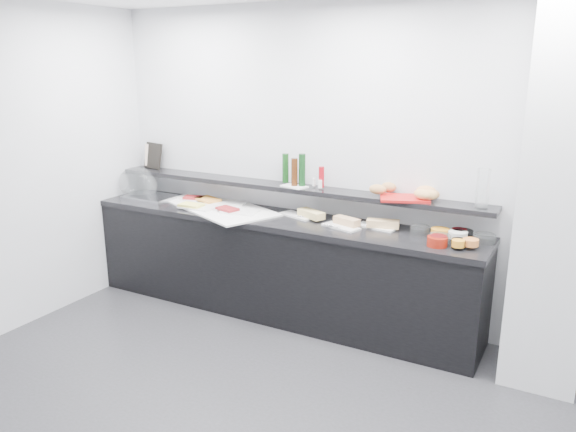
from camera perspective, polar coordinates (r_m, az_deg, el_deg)
The scene contains 54 objects.
back_wall at distance 4.76m, azimuth 7.97°, elevation 4.92°, with size 5.00×0.02×2.70m, color silver.
column at distance 4.13m, azimuth 25.98°, elevation 1.90°, with size 0.50×0.50×2.70m, color silver.
buffet_cabinet at distance 5.03m, azimuth -1.14°, elevation -5.29°, with size 3.60×0.60×0.85m, color black.
counter_top at distance 4.89m, azimuth -1.17°, elevation -0.36°, with size 3.62×0.62×0.05m, color black.
wall_shelf at distance 4.98m, azimuth -0.19°, elevation 2.95°, with size 3.60×0.25×0.04m, color black.
cloche_base at distance 5.66m, azimuth -13.77°, elevation 1.84°, with size 0.48×0.32×0.04m, color #ABADB2.
cloche_dome at distance 5.82m, azimuth -15.00°, elevation 3.18°, with size 0.44×0.29×0.34m, color silver.
linen_runner at distance 5.24m, azimuth -7.09°, elevation 0.96°, with size 1.23×0.58×0.01m, color white.
platter_meat_a at distance 5.53m, azimuth -9.83°, elevation 1.76°, with size 0.26×0.18×0.01m, color white.
food_meat_a at distance 5.49m, azimuth -9.54°, elevation 1.87°, with size 0.19×0.12×0.02m, color maroon.
platter_salmon at distance 5.28m, azimuth -5.98°, elevation 1.27°, with size 0.29×0.19×0.01m, color white.
food_salmon at distance 5.39m, azimuth -8.19°, elevation 1.69°, with size 0.25×0.16×0.02m, color orange.
platter_cheese at distance 5.20m, azimuth -9.03°, elevation 0.93°, with size 0.34×0.22×0.01m, color white.
food_cheese at distance 5.20m, azimuth -9.81°, elevation 1.11°, with size 0.21×0.14×0.02m, color #FFF263.
platter_meat_b at distance 4.99m, azimuth -4.96°, elevation 0.45°, with size 0.31×0.21×0.01m, color white.
food_meat_b at distance 5.02m, azimuth -6.17°, elevation 0.73°, with size 0.20×0.12×0.02m, color maroon.
sandwich_plate_left at distance 4.90m, azimuth 0.98°, elevation 0.05°, with size 0.33×0.14×0.01m, color silver.
sandwich_food_left at distance 4.81m, azimuth 2.37°, elevation 0.22°, with size 0.26×0.10×0.06m, color #DBC273.
tongs_left at distance 4.81m, azimuth 1.84°, elevation -0.10°, with size 0.01×0.01×0.16m, color #B9BAC0.
sandwich_plate_mid at distance 4.58m, azimuth 5.41°, elevation -1.10°, with size 0.31×0.13×0.01m, color silver.
sandwich_food_mid at distance 4.61m, azimuth 5.98°, elevation -0.52°, with size 0.23×0.09×0.06m, color tan.
tongs_mid at distance 4.56m, azimuth 4.47°, elevation -1.02°, with size 0.01×0.01×0.16m, color silver.
sandwich_plate_right at distance 4.62m, azimuth 9.00°, elevation -1.10°, with size 0.32×0.14×0.01m, color white.
sandwich_food_right at distance 4.58m, azimuth 9.62°, elevation -0.76°, with size 0.26×0.10×0.06m, color #E8B979.
tongs_right at distance 4.59m, azimuth 8.62°, elevation -1.04°, with size 0.01×0.01×0.16m, color #ABAEB2.
bowl_glass_fruit at distance 4.50m, azimuth 13.25°, elevation -1.41°, with size 0.15×0.15×0.07m, color white.
fill_glass_fruit at distance 4.45m, azimuth 15.20°, elevation -1.56°, with size 0.14×0.14×0.05m, color orange.
bowl_black_jam at distance 4.47m, azimuth 17.29°, elevation -1.81°, with size 0.16×0.16×0.07m, color black.
fill_black_jam at distance 4.48m, azimuth 17.00°, elevation -1.57°, with size 0.12×0.12×0.05m, color #5E0D12.
bowl_glass_cream at distance 4.41m, azimuth 19.30°, elevation -2.19°, with size 0.16×0.16×0.07m, color white.
fill_glass_cream at distance 4.41m, azimuth 16.88°, elevation -1.82°, with size 0.15×0.15×0.05m, color silver.
bowl_red_jam at distance 4.25m, azimuth 14.92°, elevation -2.51°, with size 0.15×0.15×0.07m, color maroon.
fill_red_jam at distance 4.27m, azimuth 15.02°, elevation -2.25°, with size 0.12×0.12×0.05m, color #570C0C.
bowl_glass_salmon at distance 4.31m, azimuth 15.13°, elevation -2.29°, with size 0.16×0.16×0.07m, color white.
fill_glass_salmon at distance 4.26m, azimuth 18.06°, elevation -2.56°, with size 0.11×0.11×0.05m, color orange.
bowl_black_fruit at distance 4.24m, azimuth 16.96°, elevation -2.71°, with size 0.10×0.10×0.07m, color black.
fill_black_fruit at distance 4.20m, azimuth 16.90°, elevation -2.68°, with size 0.09×0.09×0.05m, color orange.
framed_print at distance 5.91m, azimuth -13.54°, elevation 5.98°, with size 0.24×0.02×0.26m, color black.
print_art at distance 5.96m, azimuth -13.61°, elevation 6.04°, with size 0.16×0.00×0.22m, color tan.
condiment_tray at distance 4.89m, azimuth 0.66°, elevation 3.03°, with size 0.22×0.14×0.01m, color white.
bottle_green_a at distance 5.00m, azimuth -0.26°, elevation 4.89°, with size 0.06×0.06×0.26m, color #103C13.
bottle_brown at distance 4.87m, azimuth 0.66°, elevation 4.49°, with size 0.06×0.06×0.24m, color #3E1D0B.
bottle_green_b at distance 4.86m, azimuth 1.44°, elevation 4.71°, with size 0.06×0.06×0.28m, color #0E3413.
bottle_hot at distance 4.81m, azimuth 3.41°, elevation 3.97°, with size 0.05×0.05×0.18m, color #9F0B15.
shaker_salt at distance 4.80m, azimuth 3.27°, elevation 3.27°, with size 0.04×0.04×0.07m, color white.
shaker_pepper at distance 4.87m, azimuth 2.65°, elevation 3.46°, with size 0.03×0.03×0.07m, color white.
bread_tray at distance 4.54m, azimuth 11.76°, elevation 1.79°, with size 0.38×0.27×0.02m, color #B21413.
bread_roll_nw at distance 4.68m, azimuth 10.19°, elevation 2.91°, with size 0.13×0.08×0.08m, color #AD7742.
bread_roll_n at distance 4.61m, azimuth 13.83°, elevation 2.52°, with size 0.15×0.10×0.08m, color #D88F52.
bread_roll_sw at distance 4.58m, azimuth 9.09°, elevation 2.69°, with size 0.14×0.09×0.08m, color #AC7842.
bread_roll_s at distance 4.48m, azimuth 13.52°, elevation 2.16°, with size 0.15×0.10×0.08m, color tan.
bread_roll_se at distance 4.47m, azimuth 14.17°, elevation 2.10°, with size 0.13×0.08×0.08m, color tan.
bread_roll_mide at distance 4.49m, azimuth 14.37°, elevation 2.14°, with size 0.13×0.08×0.08m, color #B07543.
carafe at distance 4.37m, azimuth 19.18°, elevation 2.61°, with size 0.10×0.10×0.30m, color white.
Camera 1 is at (1.64, -2.39, 2.20)m, focal length 35.00 mm.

